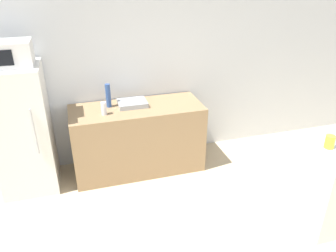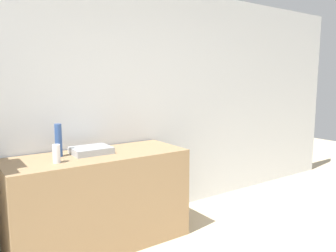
{
  "view_description": "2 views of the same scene",
  "coord_description": "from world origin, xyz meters",
  "px_view_note": "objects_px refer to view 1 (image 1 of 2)",
  "views": [
    {
      "loc": [
        -0.79,
        -1.12,
        2.48
      ],
      "look_at": [
        0.1,
        1.9,
        0.91
      ],
      "focal_mm": 35.0,
      "sensor_mm": 36.0,
      "label": 1
    },
    {
      "loc": [
        -1.26,
        -0.24,
        1.57
      ],
      "look_at": [
        0.35,
        2.08,
        1.17
      ],
      "focal_mm": 35.0,
      "sensor_mm": 36.0,
      "label": 2
    }
  ],
  "objects_px": {
    "bottle_short": "(104,108)",
    "jar": "(330,142)",
    "microwave": "(5,54)",
    "refrigerator": "(22,131)",
    "bottle_tall": "(108,96)"
  },
  "relations": [
    {
      "from": "bottle_short",
      "to": "jar",
      "type": "height_order",
      "value": "jar"
    },
    {
      "from": "microwave",
      "to": "jar",
      "type": "bearing_deg",
      "value": -30.58
    },
    {
      "from": "refrigerator",
      "to": "jar",
      "type": "xyz_separation_m",
      "value": [
        2.77,
        -1.64,
        0.29
      ]
    },
    {
      "from": "bottle_tall",
      "to": "jar",
      "type": "distance_m",
      "value": 2.48
    },
    {
      "from": "bottle_tall",
      "to": "jar",
      "type": "relative_size",
      "value": 2.44
    },
    {
      "from": "bottle_tall",
      "to": "bottle_short",
      "type": "distance_m",
      "value": 0.25
    },
    {
      "from": "refrigerator",
      "to": "bottle_short",
      "type": "distance_m",
      "value": 0.96
    },
    {
      "from": "refrigerator",
      "to": "bottle_tall",
      "type": "xyz_separation_m",
      "value": [
        1.02,
        0.12,
        0.28
      ]
    },
    {
      "from": "refrigerator",
      "to": "bottle_tall",
      "type": "height_order",
      "value": "refrigerator"
    },
    {
      "from": "microwave",
      "to": "bottle_tall",
      "type": "distance_m",
      "value": 1.2
    },
    {
      "from": "refrigerator",
      "to": "bottle_tall",
      "type": "relative_size",
      "value": 5.13
    },
    {
      "from": "jar",
      "to": "bottle_tall",
      "type": "bearing_deg",
      "value": 134.97
    },
    {
      "from": "microwave",
      "to": "refrigerator",
      "type": "bearing_deg",
      "value": 69.07
    },
    {
      "from": "bottle_short",
      "to": "bottle_tall",
      "type": "bearing_deg",
      "value": 69.03
    },
    {
      "from": "refrigerator",
      "to": "microwave",
      "type": "relative_size",
      "value": 2.87
    }
  ]
}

